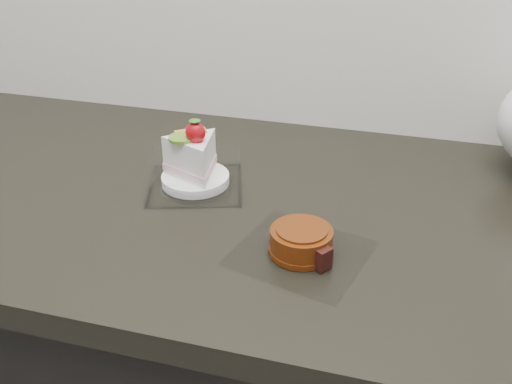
{
  "coord_description": "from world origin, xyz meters",
  "views": [
    {
      "loc": [
        0.18,
        0.95,
        1.34
      ],
      "look_at": [
        -0.01,
        1.64,
        0.94
      ],
      "focal_mm": 40.0,
      "sensor_mm": 36.0,
      "label": 1
    }
  ],
  "objects": [
    {
      "name": "cake_tray",
      "position": [
        -0.13,
        1.7,
        0.93
      ],
      "size": [
        0.19,
        0.19,
        0.12
      ],
      "rotation": [
        0.0,
        0.0,
        0.31
      ],
      "color": "white",
      "rests_on": "counter"
    },
    {
      "name": "mooncake_wrap",
      "position": [
        0.07,
        1.56,
        0.92
      ],
      "size": [
        0.2,
        0.19,
        0.04
      ],
      "rotation": [
        0.0,
        0.0,
        -0.07
      ],
      "color": "white",
      "rests_on": "counter"
    }
  ]
}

